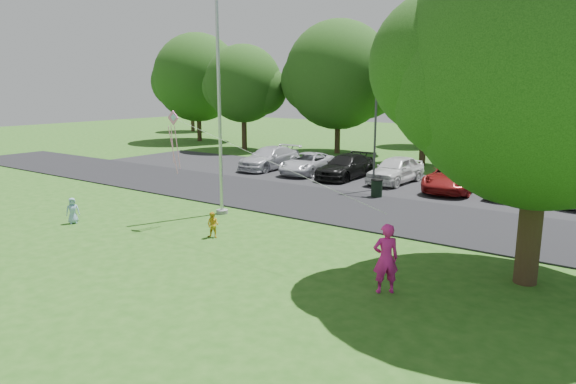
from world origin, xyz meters
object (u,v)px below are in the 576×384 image
Objects in this scene: street_lamp at (380,125)px; kite at (179,132)px; trash_can at (377,189)px; child_yellow at (213,225)px; woman at (386,258)px; big_tree at (540,69)px; flagpole at (220,115)px; child_blue at (73,211)px.

street_lamp is 0.58× the size of kite.
child_yellow reaches higher than trash_can.
street_lamp is at bearing -104.06° from woman.
street_lamp is 10.91m from kite.
street_lamp is 0.59× the size of big_tree.
flagpole is 10.56m from woman.
flagpole is 1.04× the size of big_tree.
big_tree is (8.07, -7.69, 5.27)m from trash_can.
big_tree is 11.33m from child_yellow.
flagpole reaches higher than kite.
big_tree reaches higher than street_lamp.
woman is at bearing -10.03° from kite.
child_blue is at bearing -124.31° from trash_can.
flagpole reaches higher than street_lamp.
big_tree is at bearing -53.02° from street_lamp.
child_yellow is (-7.13, 1.02, -0.47)m from woman.
kite is (-3.77, -9.06, 3.19)m from trash_can.
big_tree is (8.68, -9.07, 2.34)m from street_lamp.
child_yellow is at bearing -169.83° from big_tree.
child_yellow is at bearing -12.65° from kite.
kite reaches higher than trash_can.
big_tree is (12.05, -1.04, 1.56)m from flagpole.
child_blue reaches higher than trash_can.
woman is at bearing -134.56° from big_tree.
kite is at bearing -85.00° from flagpole.
trash_can is 12.33m from big_tree.
kite reaches higher than child_yellow.
flagpole is at bearing -119.50° from street_lamp.
child_blue is 5.46m from kite.
child_blue is at bearing -128.76° from flagpole.
woman is 7.21m from child_yellow.
trash_can is at bearing 136.38° from big_tree.
flagpole reaches higher than child_yellow.
kite is (0.21, -2.42, -0.52)m from flagpole.
flagpole is 1.77× the size of street_lamp.
street_lamp is 13.49m from woman.
kite reaches higher than woman.
trash_can is at bearing 60.96° from child_yellow.
trash_can is at bearing 66.28° from kite.
flagpole is 12.19m from big_tree.
flagpole is at bearing -13.89° from child_blue.
street_lamp is at bearing 133.75° from big_tree.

